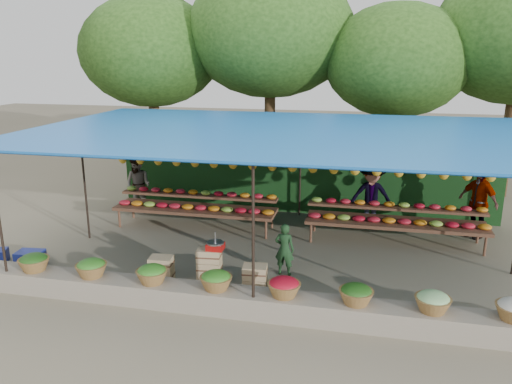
% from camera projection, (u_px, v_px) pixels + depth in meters
% --- Properties ---
extents(ground, '(60.00, 60.00, 0.00)m').
position_uv_depth(ground, '(282.00, 254.00, 11.28)').
color(ground, '#67614C').
rests_on(ground, ground).
extents(stone_curb, '(10.60, 0.55, 0.40)m').
position_uv_depth(stone_curb, '(255.00, 304.00, 8.64)').
color(stone_curb, gray).
rests_on(stone_curb, ground).
extents(stall_canopy, '(10.80, 6.60, 2.82)m').
position_uv_depth(stall_canopy, '(284.00, 136.00, 10.63)').
color(stall_canopy, black).
rests_on(stall_canopy, ground).
extents(produce_baskets, '(8.98, 0.58, 0.34)m').
position_uv_depth(produce_baskets, '(250.00, 284.00, 8.56)').
color(produce_baskets, brown).
rests_on(produce_baskets, stone_curb).
extents(netting_backdrop, '(10.60, 0.06, 2.50)m').
position_uv_depth(netting_backdrop, '(301.00, 170.00, 13.90)').
color(netting_backdrop, '#164019').
rests_on(netting_backdrop, ground).
extents(tree_row, '(16.51, 5.50, 7.12)m').
position_uv_depth(tree_row, '(332.00, 43.00, 15.64)').
color(tree_row, '#382614').
rests_on(tree_row, ground).
extents(fruit_table_left, '(4.21, 0.95, 0.93)m').
position_uv_depth(fruit_table_left, '(196.00, 205.00, 12.91)').
color(fruit_table_left, '#543221').
rests_on(fruit_table_left, ground).
extents(fruit_table_right, '(4.21, 0.95, 0.93)m').
position_uv_depth(fruit_table_right, '(396.00, 218.00, 11.86)').
color(fruit_table_right, '#543221').
rests_on(fruit_table_right, ground).
extents(crate_counter, '(2.38, 0.38, 0.77)m').
position_uv_depth(crate_counter, '(208.00, 271.00, 9.67)').
color(crate_counter, tan).
rests_on(crate_counter, ground).
extents(weighing_scale, '(0.33, 0.33, 0.36)m').
position_uv_depth(weighing_scale, '(215.00, 245.00, 9.49)').
color(weighing_scale, '#B40F0E').
rests_on(weighing_scale, crate_counter).
extents(vendor_seated, '(0.42, 0.29, 1.10)m').
position_uv_depth(vendor_seated, '(284.00, 249.00, 10.11)').
color(vendor_seated, '#1A3B1D').
rests_on(vendor_seated, ground).
extents(customer_left, '(0.85, 0.71, 1.58)m').
position_uv_depth(customer_left, '(138.00, 185.00, 14.11)').
color(customer_left, slate).
rests_on(customer_left, ground).
extents(customer_mid, '(1.13, 0.68, 1.71)m').
position_uv_depth(customer_mid, '(371.00, 196.00, 12.76)').
color(customer_mid, slate).
rests_on(customer_mid, ground).
extents(customer_right, '(1.04, 1.06, 1.79)m').
position_uv_depth(customer_right, '(478.00, 202.00, 12.14)').
color(customer_right, slate).
rests_on(customer_right, ground).
extents(blue_crate_back, '(0.59, 0.45, 0.33)m').
position_uv_depth(blue_crate_back, '(30.00, 258.00, 10.63)').
color(blue_crate_back, navy).
rests_on(blue_crate_back, ground).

